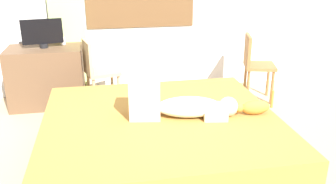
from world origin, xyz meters
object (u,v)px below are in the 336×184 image
at_px(tv_monitor, 42,33).
at_px(chair_spare, 255,62).
at_px(cup, 63,41).
at_px(bed, 161,142).
at_px(person_lying, 178,104).
at_px(cat, 254,107).
at_px(desk, 47,77).
at_px(chair_by_desk, 97,69).

xyz_separation_m(tv_monitor, chair_spare, (2.62, -0.32, -0.41)).
bearing_deg(tv_monitor, cup, 33.95).
distance_m(bed, tv_monitor, 2.19).
xyz_separation_m(person_lying, tv_monitor, (-1.31, 1.73, 0.32)).
height_order(tv_monitor, chair_spare, tv_monitor).
bearing_deg(cat, person_lying, 172.65).
relative_size(bed, cat, 5.79).
xyz_separation_m(bed, chair_spare, (1.46, 1.40, 0.27)).
height_order(person_lying, chair_spare, chair_spare).
bearing_deg(chair_spare, person_lying, -132.96).
distance_m(desk, cup, 0.49).
xyz_separation_m(person_lying, cat, (0.66, -0.09, -0.05)).
bearing_deg(chair_by_desk, chair_spare, -2.25).
xyz_separation_m(bed, person_lying, (0.15, -0.01, 0.36)).
relative_size(bed, chair_by_desk, 2.41).
xyz_separation_m(desk, chair_spare, (2.62, -0.32, 0.14)).
bearing_deg(cat, bed, 173.38).
bearing_deg(chair_spare, bed, -136.19).
height_order(tv_monitor, cup, tv_monitor).
relative_size(bed, desk, 2.30).
relative_size(person_lying, tv_monitor, 1.97).
distance_m(desk, chair_by_desk, 0.68).
bearing_deg(chair_spare, cup, 168.92).
distance_m(chair_by_desk, chair_spare, 2.00).
height_order(cat, cup, cup).
distance_m(tv_monitor, chair_by_desk, 0.78).
distance_m(bed, cup, 2.16).
xyz_separation_m(cat, tv_monitor, (-1.97, 1.82, 0.37)).
relative_size(tv_monitor, chair_by_desk, 0.56).
distance_m(bed, chair_by_desk, 1.60).
xyz_separation_m(cat, chair_spare, (0.65, 1.49, -0.04)).
relative_size(person_lying, cat, 2.63).
bearing_deg(cup, cat, -48.33).
height_order(bed, cat, cat).
relative_size(tv_monitor, chair_spare, 0.56).
height_order(person_lying, cup, cup).
relative_size(tv_monitor, cup, 5.39).
height_order(cat, desk, desk).
xyz_separation_m(person_lying, chair_spare, (1.31, 1.41, -0.09)).
height_order(bed, chair_spare, chair_spare).
distance_m(tv_monitor, cup, 0.30).
xyz_separation_m(bed, tv_monitor, (-1.16, 1.72, 0.68)).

